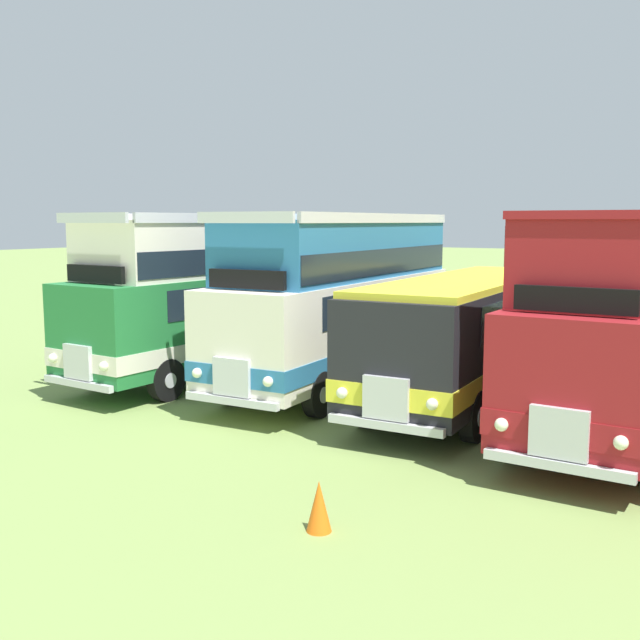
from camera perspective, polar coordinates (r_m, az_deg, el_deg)
name	(u,v)px	position (r m, az deg, el deg)	size (l,w,h in m)	color
bus_first_in_row	(241,288)	(21.83, -6.11, 2.44)	(2.97, 11.68, 4.52)	#237538
bus_second_in_row	(341,296)	(19.57, 1.64, 1.86)	(3.03, 9.95, 4.52)	silver
bus_third_in_row	(469,329)	(18.03, 11.42, -0.72)	(2.98, 9.85, 2.99)	black
bus_fourth_in_row	(634,307)	(17.31, 23.03, 0.90)	(2.77, 11.41, 4.49)	maroon
cone_far_end	(319,506)	(10.65, -0.08, -14.16)	(0.36, 0.36, 0.73)	orange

